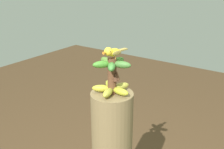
{
  "coord_description": "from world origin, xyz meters",
  "views": [
    {
      "loc": [
        -0.89,
        1.26,
        1.8
      ],
      "look_at": [
        0.0,
        0.0,
        1.22
      ],
      "focal_mm": 43.54,
      "sensor_mm": 36.0,
      "label": 1
    }
  ],
  "objects": [
    {
      "name": "banana_bunch",
      "position": [
        -0.0,
        0.0,
        1.21
      ],
      "size": [
        0.24,
        0.25,
        0.23
      ],
      "color": "brown",
      "rests_on": "banana_tree"
    },
    {
      "name": "perched_bird",
      "position": [
        -0.01,
        0.01,
        1.37
      ],
      "size": [
        0.07,
        0.19,
        0.08
      ],
      "color": "#C68933",
      "rests_on": "banana_bunch"
    }
  ]
}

